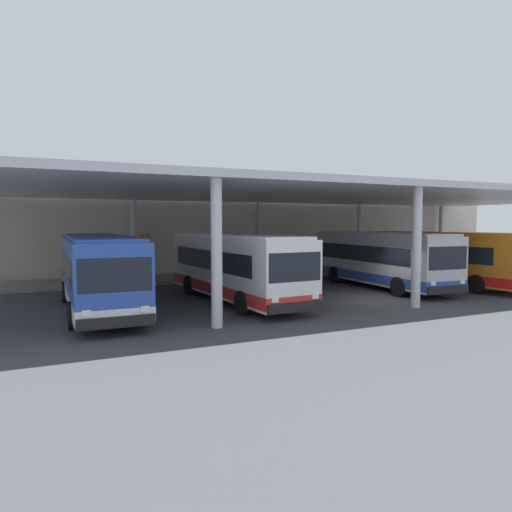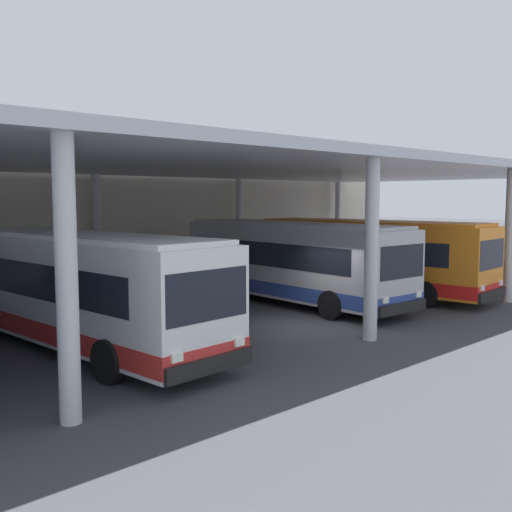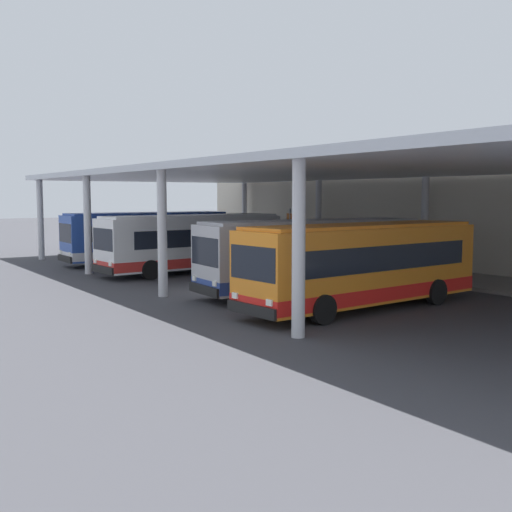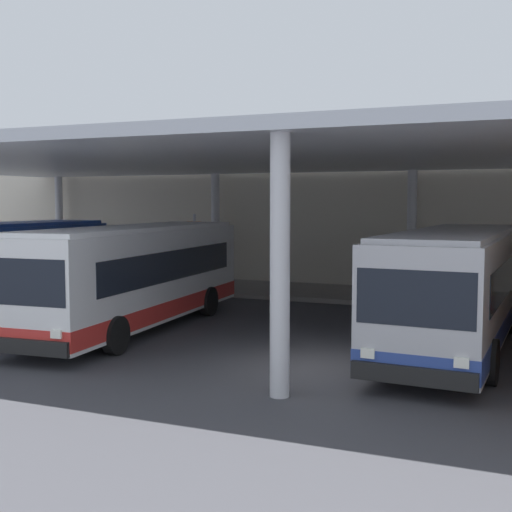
% 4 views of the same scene
% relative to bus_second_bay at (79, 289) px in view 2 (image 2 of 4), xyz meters
% --- Properties ---
extents(ground_plane, '(200.00, 200.00, 0.00)m').
position_rel_bus_second_bay_xyz_m(ground_plane, '(6.56, -2.41, -1.66)').
color(ground_plane, '#3D3D42').
extents(platform_kerb, '(42.00, 4.50, 0.18)m').
position_rel_bus_second_bay_xyz_m(platform_kerb, '(6.56, 9.34, -1.57)').
color(platform_kerb, gray).
rests_on(platform_kerb, ground).
extents(station_building_facade, '(48.00, 1.60, 7.70)m').
position_rel_bus_second_bay_xyz_m(station_building_facade, '(6.56, 12.59, 2.20)').
color(station_building_facade, beige).
rests_on(station_building_facade, ground).
extents(canopy_shelter, '(40.00, 17.00, 5.55)m').
position_rel_bus_second_bay_xyz_m(canopy_shelter, '(6.56, 3.09, 3.63)').
color(canopy_shelter, silver).
rests_on(canopy_shelter, ground).
extents(bus_second_bay, '(3.18, 10.66, 3.17)m').
position_rel_bus_second_bay_xyz_m(bus_second_bay, '(0.00, 0.00, 0.00)').
color(bus_second_bay, white).
rests_on(bus_second_bay, ground).
extents(bus_middle_bay, '(3.11, 10.65, 3.17)m').
position_rel_bus_second_bay_xyz_m(bus_middle_bay, '(9.39, 0.87, 0.00)').
color(bus_middle_bay, '#B7B7BC').
rests_on(bus_middle_bay, ground).
extents(bus_far_bay, '(3.32, 10.69, 3.17)m').
position_rel_bus_second_bay_xyz_m(bus_far_bay, '(13.34, 0.02, 0.00)').
color(bus_far_bay, orange).
rests_on(bus_far_bay, ground).
extents(bench_waiting, '(1.80, 0.45, 0.92)m').
position_rel_bus_second_bay_xyz_m(bench_waiting, '(15.99, 9.41, -0.99)').
color(bench_waiting, '#4C515B').
rests_on(bench_waiting, platform_kerb).
extents(trash_bin, '(0.52, 0.52, 0.98)m').
position_rel_bus_second_bay_xyz_m(trash_bin, '(18.41, 9.23, -0.98)').
color(trash_bin, '#33383D').
rests_on(trash_bin, platform_kerb).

